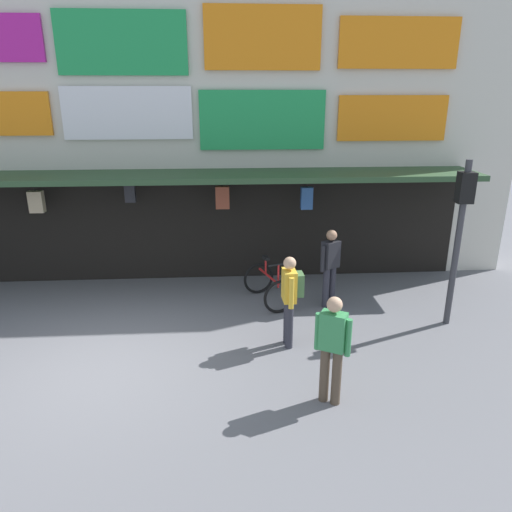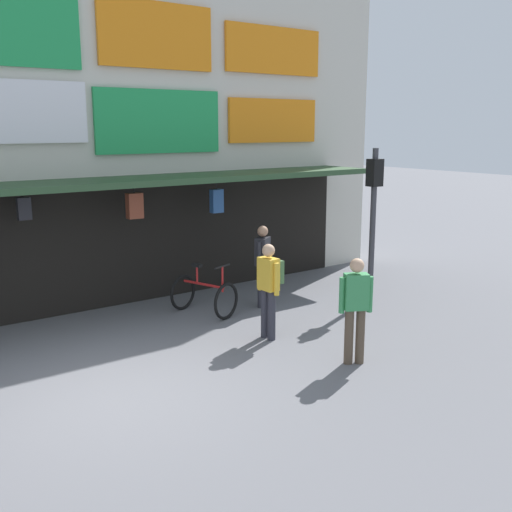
# 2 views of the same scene
# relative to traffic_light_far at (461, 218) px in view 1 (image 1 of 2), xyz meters

# --- Properties ---
(ground_plane) EXTENTS (80.00, 80.00, 0.00)m
(ground_plane) POSITION_rel_traffic_light_far_xyz_m (-6.40, -1.20, -2.14)
(ground_plane) COLOR slate
(shopfront) EXTENTS (18.00, 2.60, 8.00)m
(shopfront) POSITION_rel_traffic_light_far_xyz_m (-6.40, 3.37, 1.82)
(shopfront) COLOR beige
(shopfront) RESTS_ON ground
(traffic_light_far) EXTENTS (0.29, 0.33, 3.20)m
(traffic_light_far) POSITION_rel_traffic_light_far_xyz_m (0.00, 0.00, 0.00)
(traffic_light_far) COLOR #38383D
(traffic_light_far) RESTS_ON ground
(bicycle_parked) EXTENTS (1.06, 1.33, 1.05)m
(bicycle_parked) POSITION_rel_traffic_light_far_xyz_m (-3.42, 1.17, -1.75)
(bicycle_parked) COLOR black
(bicycle_parked) RESTS_ON ground
(pedestrian_in_red) EXTENTS (0.36, 0.53, 1.68)m
(pedestrian_in_red) POSITION_rel_traffic_light_far_xyz_m (-3.22, -0.67, -1.16)
(pedestrian_in_red) COLOR #2D2D38
(pedestrian_in_red) RESTS_ON ground
(pedestrian_in_yellow) EXTENTS (0.48, 0.37, 1.68)m
(pedestrian_in_yellow) POSITION_rel_traffic_light_far_xyz_m (-2.84, -2.36, -1.19)
(pedestrian_in_yellow) COLOR brown
(pedestrian_in_yellow) RESTS_ON ground
(pedestrian_in_purple) EXTENTS (0.46, 0.38, 1.68)m
(pedestrian_in_purple) POSITION_rel_traffic_light_far_xyz_m (-2.17, 0.93, -1.19)
(pedestrian_in_purple) COLOR #2D2D38
(pedestrian_in_purple) RESTS_ON ground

